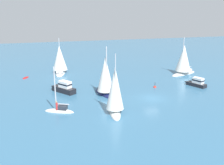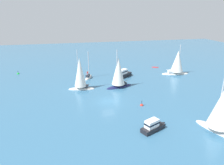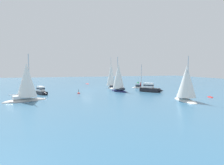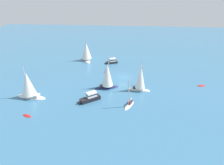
% 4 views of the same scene
% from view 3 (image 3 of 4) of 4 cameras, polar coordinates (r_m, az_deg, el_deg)
% --- Properties ---
extents(ground_plane, '(160.00, 160.00, 0.00)m').
position_cam_3_polar(ground_plane, '(56.37, -6.68, -2.16)').
color(ground_plane, teal).
extents(sloop, '(2.99, 5.98, 9.48)m').
position_cam_3_polar(sloop, '(62.44, -0.24, 1.50)').
color(sloop, silver).
rests_on(sloop, ground).
extents(sloop_1, '(3.86, 7.78, 8.59)m').
position_cam_3_polar(sloop_1, '(40.75, 19.19, -0.64)').
color(sloop_1, silver).
rests_on(sloop_1, ground).
extents(sailboat, '(3.65, 6.81, 9.21)m').
position_cam_3_polar(sailboat, '(54.10, 1.77, 0.97)').
color(sailboat, '#191E4C').
rests_on(sailboat, ground).
extents(skiff, '(1.55, 2.44, 0.37)m').
position_cam_3_polar(skiff, '(78.22, -6.63, -0.40)').
color(skiff, '#B21E1E').
rests_on(skiff, ground).
extents(motor_cruiser, '(2.94, 4.81, 1.81)m').
position_cam_3_polar(motor_cruiser, '(51.02, -18.35, -2.17)').
color(motor_cruiser, black).
rests_on(motor_cruiser, ground).
extents(tender, '(1.78, 2.48, 0.35)m').
position_cam_3_polar(tender, '(48.09, 24.72, -3.60)').
color(tender, '#B21E1E').
rests_on(tender, ground).
extents(launch, '(4.70, 5.64, 2.20)m').
position_cam_3_polar(launch, '(53.91, 10.19, -1.57)').
color(launch, black).
rests_on(launch, ground).
extents(sloop_2, '(4.61, 2.90, 7.43)m').
position_cam_3_polar(sloop_2, '(63.00, 7.36, -1.28)').
color(sloop_2, silver).
rests_on(sloop_2, ground).
extents(yacht, '(8.04, 4.93, 9.07)m').
position_cam_3_polar(yacht, '(41.66, -21.89, -0.41)').
color(yacht, silver).
rests_on(yacht, ground).
extents(channel_buoy, '(0.72, 0.72, 1.32)m').
position_cam_3_polar(channel_buoy, '(83.34, 6.95, -0.12)').
color(channel_buoy, green).
rests_on(channel_buoy, ground).
extents(mooring_buoy, '(0.62, 0.62, 1.33)m').
position_cam_3_polar(mooring_buoy, '(50.22, -8.88, -2.94)').
color(mooring_buoy, red).
rests_on(mooring_buoy, ground).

